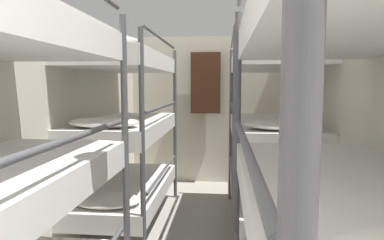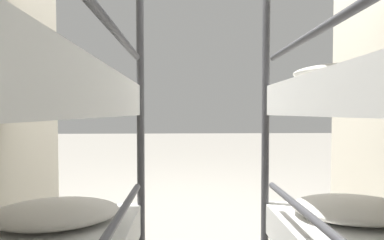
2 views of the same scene
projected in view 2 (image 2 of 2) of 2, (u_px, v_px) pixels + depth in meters
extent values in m
plane|color=gray|center=(198.00, 233.00, 2.10)|extent=(20.00, 20.00, 0.00)
cylinder|color=#4C4C51|center=(266.00, 114.00, 1.51)|extent=(0.04, 0.04, 1.96)
ellipsoid|color=silver|center=(353.00, 208.00, 1.32)|extent=(0.62, 0.40, 0.09)
ellipsoid|color=silver|center=(355.00, 73.00, 1.30)|extent=(0.62, 0.40, 0.09)
cylinder|color=#4C4C51|center=(141.00, 114.00, 1.49)|extent=(0.04, 0.04, 1.96)
ellipsoid|color=silver|center=(55.00, 212.00, 1.27)|extent=(0.62, 0.40, 0.09)
ellipsoid|color=silver|center=(53.00, 71.00, 1.25)|extent=(0.62, 0.40, 0.09)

